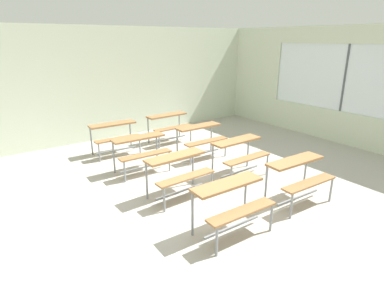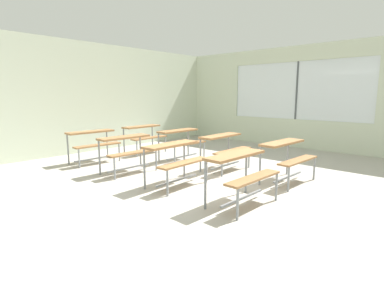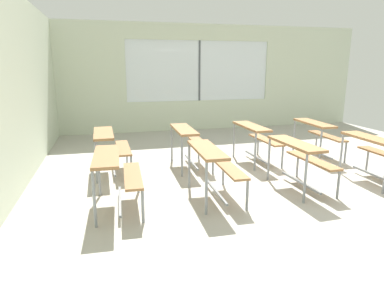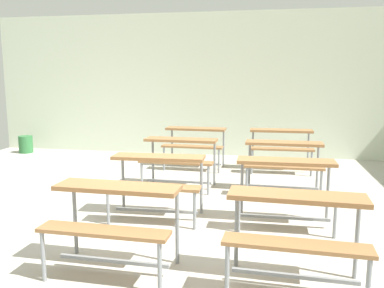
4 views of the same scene
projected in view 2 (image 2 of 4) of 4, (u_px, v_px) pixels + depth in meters
The scene contains 11 objects.
ground at pixel (199, 188), 5.23m from camera, with size 10.00×9.00×0.05m, color #ADA89E.
wall_back at pixel (72, 98), 7.97m from camera, with size 10.00×0.12×3.00m, color beige.
wall_right at pixel (318, 100), 8.54m from camera, with size 0.12×9.00×3.00m.
desk_bench_r0c0 at pixel (241, 167), 4.31m from camera, with size 1.12×0.62×0.74m.
desk_bench_r0c1 at pixel (287, 152), 5.43m from camera, with size 1.13×0.64×0.74m.
desk_bench_r1c0 at pixel (175, 154), 5.22m from camera, with size 1.12×0.62×0.74m.
desk_bench_r1c1 at pixel (225, 144), 6.33m from camera, with size 1.11×0.60×0.74m.
desk_bench_r2c0 at pixel (127, 145), 6.12m from camera, with size 1.12×0.62×0.74m.
desk_bench_r2c1 at pixel (181, 138), 7.22m from camera, with size 1.11×0.61×0.74m.
desk_bench_r3c0 at pixel (93, 139), 7.01m from camera, with size 1.12×0.63×0.74m.
desk_bench_r3c1 at pixel (144, 133), 8.16m from camera, with size 1.11×0.61×0.74m.
Camera 2 is at (-3.80, -3.30, 1.60)m, focal length 28.00 mm.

